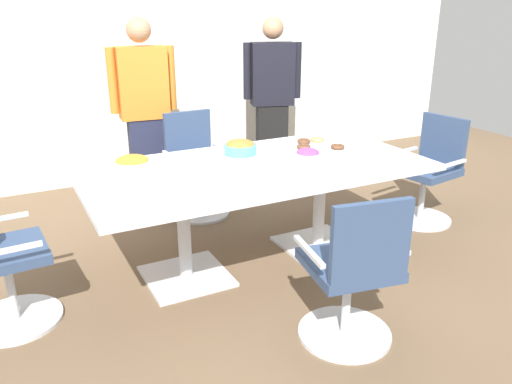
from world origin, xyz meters
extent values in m
cube|color=brown|center=(0.00, 0.00, -0.01)|extent=(10.00, 10.00, 0.01)
cube|color=silver|center=(0.00, 2.40, 1.40)|extent=(8.00, 0.10, 2.80)
cube|color=silver|center=(0.00, 0.00, 0.73)|extent=(2.40, 1.20, 0.04)
cube|color=silver|center=(-0.55, 0.00, 0.01)|extent=(0.56, 0.56, 0.02)
cylinder|color=silver|center=(-0.55, 0.00, 0.37)|extent=(0.09, 0.09, 0.69)
cube|color=silver|center=(0.55, 0.00, 0.01)|extent=(0.56, 0.56, 0.02)
cylinder|color=silver|center=(0.55, 0.00, 0.37)|extent=(0.09, 0.09, 0.69)
cylinder|color=silver|center=(1.65, 0.02, 0.01)|extent=(0.62, 0.62, 0.02)
cylinder|color=silver|center=(1.65, 0.02, 0.23)|extent=(0.05, 0.05, 0.41)
cube|color=#33476B|center=(1.65, 0.02, 0.46)|extent=(0.53, 0.53, 0.06)
cube|color=#33476B|center=(1.86, 0.06, 0.70)|extent=(0.11, 0.44, 0.42)
cube|color=silver|center=(1.69, -0.22, 0.58)|extent=(0.37, 0.09, 0.02)
cube|color=silver|center=(1.61, 0.27, 0.58)|extent=(0.37, 0.09, 0.02)
cylinder|color=silver|center=(-0.04, 1.05, 0.01)|extent=(0.56, 0.56, 0.02)
cylinder|color=silver|center=(-0.04, 1.05, 0.23)|extent=(0.05, 0.05, 0.41)
cube|color=#33476B|center=(-0.04, 1.05, 0.46)|extent=(0.48, 0.48, 0.06)
cube|color=#33476B|center=(-0.05, 1.26, 0.70)|extent=(0.44, 0.06, 0.42)
cube|color=silver|center=(0.21, 1.06, 0.58)|extent=(0.05, 0.37, 0.02)
cube|color=silver|center=(-0.28, 1.04, 0.58)|extent=(0.05, 0.37, 0.02)
cylinder|color=silver|center=(-1.65, -0.02, 0.01)|extent=(0.57, 0.57, 0.02)
cylinder|color=silver|center=(-1.65, -0.02, 0.23)|extent=(0.05, 0.05, 0.41)
cube|color=#33476B|center=(-1.65, -0.02, 0.46)|extent=(0.49, 0.49, 0.06)
cube|color=silver|center=(-1.63, -0.27, 0.58)|extent=(0.37, 0.05, 0.02)
cylinder|color=silver|center=(0.04, -1.05, 0.01)|extent=(0.62, 0.62, 0.02)
cylinder|color=silver|center=(0.04, -1.05, 0.23)|extent=(0.05, 0.05, 0.41)
cube|color=#33476B|center=(0.04, -1.05, 0.46)|extent=(0.53, 0.53, 0.06)
cube|color=#33476B|center=(0.00, -1.26, 0.70)|extent=(0.44, 0.11, 0.42)
cube|color=silver|center=(-0.20, -1.01, 0.58)|extent=(0.09, 0.37, 0.02)
cube|color=silver|center=(0.28, -1.09, 0.58)|extent=(0.09, 0.37, 0.02)
cube|color=#232842|center=(-0.33, 1.61, 0.41)|extent=(0.34, 0.23, 0.81)
cube|color=orange|center=(-0.33, 1.61, 1.13)|extent=(0.46, 0.26, 0.64)
sphere|color=tan|center=(-0.33, 1.61, 1.59)|extent=(0.22, 0.22, 0.22)
cylinder|color=orange|center=(-0.07, 1.59, 1.17)|extent=(0.09, 0.09, 0.58)
cylinder|color=orange|center=(-0.59, 1.64, 1.17)|extent=(0.09, 0.09, 0.58)
cube|color=black|center=(1.07, 1.71, 0.40)|extent=(0.37, 0.29, 0.80)
cube|color=black|center=(1.07, 1.71, 1.12)|extent=(0.49, 0.35, 0.64)
sphere|color=tan|center=(1.07, 1.71, 1.58)|extent=(0.22, 0.22, 0.22)
cylinder|color=black|center=(1.32, 1.63, 1.15)|extent=(0.10, 0.10, 0.57)
cylinder|color=black|center=(0.82, 1.79, 1.15)|extent=(0.10, 0.10, 0.57)
cylinder|color=white|center=(0.35, -0.12, 0.79)|extent=(0.18, 0.18, 0.07)
ellipsoid|color=#9E3D8E|center=(0.35, -0.12, 0.82)|extent=(0.16, 0.16, 0.07)
cylinder|color=#4C9EC6|center=(0.03, 0.31, 0.79)|extent=(0.24, 0.24, 0.07)
ellipsoid|color=#AD702D|center=(0.03, 0.31, 0.82)|extent=(0.21, 0.21, 0.07)
cylinder|color=white|center=(-0.80, 0.24, 0.79)|extent=(0.25, 0.25, 0.08)
ellipsoid|color=orange|center=(-0.80, 0.24, 0.83)|extent=(0.22, 0.22, 0.07)
cylinder|color=white|center=(0.65, 0.18, 0.76)|extent=(0.40, 0.40, 0.01)
torus|color=white|center=(0.80, 0.19, 0.78)|extent=(0.11, 0.11, 0.03)
torus|color=tan|center=(0.72, 0.32, 0.78)|extent=(0.11, 0.11, 0.03)
torus|color=brown|center=(0.60, 0.32, 0.78)|extent=(0.11, 0.11, 0.03)
torus|color=brown|center=(0.50, 0.18, 0.78)|extent=(0.11, 0.11, 0.03)
torus|color=white|center=(0.60, 0.04, 0.78)|extent=(0.11, 0.11, 0.03)
torus|color=brown|center=(0.73, 0.06, 0.78)|extent=(0.11, 0.11, 0.03)
cylinder|color=white|center=(-0.80, -0.13, 0.75)|extent=(0.22, 0.22, 0.01)
cylinder|color=silver|center=(-0.80, -0.13, 0.76)|extent=(0.22, 0.22, 0.01)
cylinder|color=white|center=(-0.80, -0.13, 0.77)|extent=(0.22, 0.22, 0.01)
cylinder|color=silver|center=(-0.80, -0.13, 0.77)|extent=(0.22, 0.22, 0.01)
cylinder|color=white|center=(-0.80, -0.13, 0.78)|extent=(0.22, 0.22, 0.01)
cylinder|color=silver|center=(-0.80, -0.13, 0.78)|extent=(0.22, 0.22, 0.01)
cube|color=white|center=(-0.46, -0.19, 0.79)|extent=(0.15, 0.15, 0.08)
camera|label=1|loc=(-1.57, -3.06, 1.82)|focal=36.14mm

